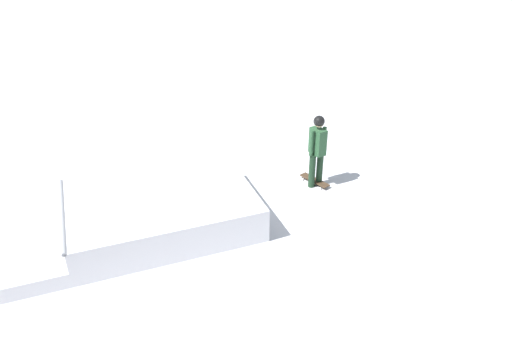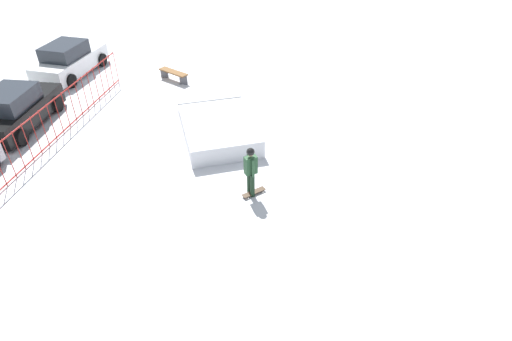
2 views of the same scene
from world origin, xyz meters
name	(u,v)px [view 1 (image 1 of 2)]	position (x,y,z in m)	size (l,w,h in m)	color
ground_plane	(178,224)	(0.00, 0.00, 0.00)	(60.00, 60.00, 0.00)	silver
skate_ramp	(137,216)	(0.76, 0.18, 0.32)	(5.98, 4.38, 0.74)	silver
skater	(317,146)	(-2.94, -1.60, 1.01)	(0.39, 0.44, 1.73)	black
skateboard	(315,180)	(-2.94, -1.69, 0.08)	(0.67, 0.74, 0.09)	#3F2D1E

